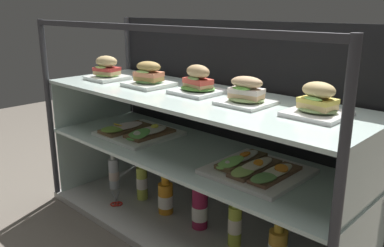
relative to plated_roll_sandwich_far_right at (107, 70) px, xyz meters
The scene contains 20 objects.
ground_plane 0.89m from the plated_roll_sandwich_far_right, ahead, with size 6.00×6.00×0.02m, color #61594F.
case_base_deck 0.87m from the plated_roll_sandwich_far_right, ahead, with size 1.56×0.54×0.03m, color beige.
case_frame 0.62m from the plated_roll_sandwich_far_right, 21.90° to the left, with size 1.56×0.54×0.94m.
riser_lower_tier 0.74m from the plated_roll_sandwich_far_right, ahead, with size 1.50×0.48×0.34m.
shelf_lower_glass 0.63m from the plated_roll_sandwich_far_right, ahead, with size 1.51×0.50×0.02m, color silver.
riser_upper_tier 0.58m from the plated_roll_sandwich_far_right, ahead, with size 1.50×0.48×0.24m.
shelf_upper_glass 0.56m from the plated_roll_sandwich_far_right, ahead, with size 1.51×0.50×0.02m, color silver.
plated_roll_sandwich_far_right is the anchor object (origin of this frame).
plated_roll_sandwich_center 0.29m from the plated_roll_sandwich_far_right, ahead, with size 0.19×0.19×0.11m.
plated_roll_sandwich_near_left_corner 0.56m from the plated_roll_sandwich_far_right, ahead, with size 0.19×0.19×0.12m.
plated_roll_sandwich_right_of_center 0.83m from the plated_roll_sandwich_far_right, ahead, with size 0.18×0.18×0.11m.
plated_roll_sandwich_far_left 1.10m from the plated_roll_sandwich_far_right, ahead, with size 0.19×0.19×0.12m.
open_sandwich_tray_center 0.35m from the plated_roll_sandwich_far_right, ahead, with size 0.34×0.34×0.06m.
open_sandwich_tray_far_right 0.93m from the plated_roll_sandwich_far_right, ahead, with size 0.34×0.33×0.06m.
juice_bottle_front_left_end 0.57m from the plated_roll_sandwich_far_right, 138.75° to the left, with size 0.06×0.06×0.22m.
juice_bottle_near_post 0.60m from the plated_roll_sandwich_far_right, 15.23° to the left, with size 0.06×0.06×0.22m.
juice_bottle_front_middle 0.69m from the plated_roll_sandwich_far_right, ahead, with size 0.07×0.07×0.20m.
juice_bottle_back_right 0.81m from the plated_roll_sandwich_far_right, ahead, with size 0.07×0.07×0.25m.
juice_bottle_back_center 0.97m from the plated_roll_sandwich_far_right, ahead, with size 0.06×0.06×0.23m.
kitchen_scissors 0.67m from the plated_roll_sandwich_far_right, 30.89° to the right, with size 0.17×0.14×0.01m.
Camera 1 is at (1.14, -1.19, 0.99)m, focal length 37.60 mm.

